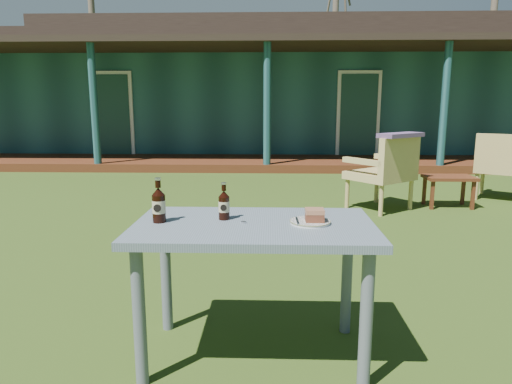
{
  "coord_description": "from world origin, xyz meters",
  "views": [
    {
      "loc": [
        0.08,
        -3.8,
        1.31
      ],
      "look_at": [
        0.0,
        -1.3,
        0.82
      ],
      "focal_mm": 32.0,
      "sensor_mm": 36.0,
      "label": 1
    }
  ],
  "objects_px": {
    "cake_slice": "(315,215)",
    "side_table": "(449,181)",
    "cafe_table": "(254,243)",
    "cola_bottle_far": "(159,205)",
    "cola_bottle_near": "(224,205)",
    "plate": "(310,222)",
    "armchair_left": "(386,169)",
    "armchair_right": "(504,163)"
  },
  "relations": [
    {
      "from": "plate",
      "to": "cake_slice",
      "type": "bearing_deg",
      "value": -23.27
    },
    {
      "from": "cafe_table",
      "to": "plate",
      "type": "distance_m",
      "value": 0.3
    },
    {
      "from": "plate",
      "to": "cake_slice",
      "type": "distance_m",
      "value": 0.04
    },
    {
      "from": "plate",
      "to": "armchair_right",
      "type": "height_order",
      "value": "armchair_right"
    },
    {
      "from": "cake_slice",
      "to": "armchair_right",
      "type": "height_order",
      "value": "armchair_right"
    },
    {
      "from": "cafe_table",
      "to": "side_table",
      "type": "relative_size",
      "value": 2.0
    },
    {
      "from": "side_table",
      "to": "cola_bottle_far",
      "type": "bearing_deg",
      "value": -128.31
    },
    {
      "from": "plate",
      "to": "cola_bottle_near",
      "type": "height_order",
      "value": "cola_bottle_near"
    },
    {
      "from": "cake_slice",
      "to": "armchair_right",
      "type": "relative_size",
      "value": 0.1
    },
    {
      "from": "cola_bottle_near",
      "to": "cola_bottle_far",
      "type": "height_order",
      "value": "cola_bottle_far"
    },
    {
      "from": "cola_bottle_far",
      "to": "side_table",
      "type": "height_order",
      "value": "cola_bottle_far"
    },
    {
      "from": "cafe_table",
      "to": "plate",
      "type": "xyz_separation_m",
      "value": [
        0.28,
        0.01,
        0.11
      ]
    },
    {
      "from": "cafe_table",
      "to": "armchair_left",
      "type": "relative_size",
      "value": 1.3
    },
    {
      "from": "cake_slice",
      "to": "side_table",
      "type": "xyz_separation_m",
      "value": [
        2.04,
        3.57,
        -0.42
      ]
    },
    {
      "from": "cake_slice",
      "to": "cafe_table",
      "type": "bearing_deg",
      "value": 179.65
    },
    {
      "from": "cake_slice",
      "to": "side_table",
      "type": "bearing_deg",
      "value": 60.29
    },
    {
      "from": "armchair_right",
      "to": "side_table",
      "type": "xyz_separation_m",
      "value": [
        -0.89,
        -0.46,
        -0.17
      ]
    },
    {
      "from": "cafe_table",
      "to": "cake_slice",
      "type": "bearing_deg",
      "value": -0.35
    },
    {
      "from": "cafe_table",
      "to": "armchair_left",
      "type": "xyz_separation_m",
      "value": [
        1.49,
        3.37,
        -0.1
      ]
    },
    {
      "from": "armchair_right",
      "to": "side_table",
      "type": "relative_size",
      "value": 1.51
    },
    {
      "from": "cola_bottle_near",
      "to": "cake_slice",
      "type": "bearing_deg",
      "value": -9.06
    },
    {
      "from": "plate",
      "to": "cake_slice",
      "type": "relative_size",
      "value": 2.22
    },
    {
      "from": "cola_bottle_near",
      "to": "cola_bottle_far",
      "type": "relative_size",
      "value": 0.85
    },
    {
      "from": "plate",
      "to": "armchair_right",
      "type": "relative_size",
      "value": 0.22
    },
    {
      "from": "cafe_table",
      "to": "cola_bottle_near",
      "type": "xyz_separation_m",
      "value": [
        -0.16,
        0.07,
        0.18
      ]
    },
    {
      "from": "cafe_table",
      "to": "armchair_right",
      "type": "distance_m",
      "value": 5.16
    },
    {
      "from": "cafe_table",
      "to": "side_table",
      "type": "xyz_separation_m",
      "value": [
        2.34,
        3.57,
        -0.28
      ]
    },
    {
      "from": "plate",
      "to": "cola_bottle_near",
      "type": "relative_size",
      "value": 1.06
    },
    {
      "from": "plate",
      "to": "cola_bottle_near",
      "type": "xyz_separation_m",
      "value": [
        -0.44,
        0.06,
        0.07
      ]
    },
    {
      "from": "cafe_table",
      "to": "side_table",
      "type": "distance_m",
      "value": 4.28
    },
    {
      "from": "plate",
      "to": "cola_bottle_far",
      "type": "relative_size",
      "value": 0.9
    },
    {
      "from": "armchair_left",
      "to": "cake_slice",
      "type": "bearing_deg",
      "value": -109.41
    },
    {
      "from": "cafe_table",
      "to": "cola_bottle_far",
      "type": "bearing_deg",
      "value": 179.39
    },
    {
      "from": "cake_slice",
      "to": "armchair_right",
      "type": "xyz_separation_m",
      "value": [
        2.93,
        4.03,
        -0.26
      ]
    },
    {
      "from": "plate",
      "to": "armchair_left",
      "type": "height_order",
      "value": "armchair_left"
    },
    {
      "from": "cake_slice",
      "to": "cola_bottle_far",
      "type": "height_order",
      "value": "cola_bottle_far"
    },
    {
      "from": "cake_slice",
      "to": "cola_bottle_near",
      "type": "relative_size",
      "value": 0.48
    },
    {
      "from": "cake_slice",
      "to": "cola_bottle_far",
      "type": "relative_size",
      "value": 0.41
    },
    {
      "from": "cola_bottle_near",
      "to": "plate",
      "type": "bearing_deg",
      "value": -8.35
    },
    {
      "from": "cafe_table",
      "to": "plate",
      "type": "height_order",
      "value": "plate"
    },
    {
      "from": "cola_bottle_near",
      "to": "armchair_left",
      "type": "relative_size",
      "value": 0.21
    },
    {
      "from": "cola_bottle_far",
      "to": "armchair_right",
      "type": "distance_m",
      "value": 5.48
    }
  ]
}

